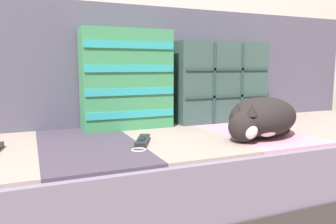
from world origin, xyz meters
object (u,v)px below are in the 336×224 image
at_px(throw_pillow_striped, 127,79).
at_px(throw_pillow_quilted, 221,82).
at_px(sleeping_cat, 261,118).
at_px(game_remote_far, 142,141).
at_px(couch, 206,173).

bearing_deg(throw_pillow_striped, throw_pillow_quilted, 0.06).
relative_size(sleeping_cat, game_remote_far, 1.94).
relative_size(throw_pillow_quilted, throw_pillow_striped, 1.10).
bearing_deg(sleeping_cat, game_remote_far, 170.69).
xyz_separation_m(couch, throw_pillow_striped, (-0.29, 0.19, 0.40)).
bearing_deg(throw_pillow_quilted, couch, -134.15).
relative_size(throw_pillow_quilted, game_remote_far, 2.30).
height_order(throw_pillow_quilted, game_remote_far, throw_pillow_quilted).
bearing_deg(game_remote_far, sleeping_cat, -9.31).
distance_m(couch, throw_pillow_striped, 0.53).
xyz_separation_m(throw_pillow_striped, sleeping_cat, (0.41, -0.38, -0.14)).
xyz_separation_m(throw_pillow_quilted, sleeping_cat, (-0.06, -0.38, -0.12)).
distance_m(throw_pillow_quilted, game_remote_far, 0.62).
bearing_deg(game_remote_far, throw_pillow_quilted, 31.53).
relative_size(couch, sleeping_cat, 5.39).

